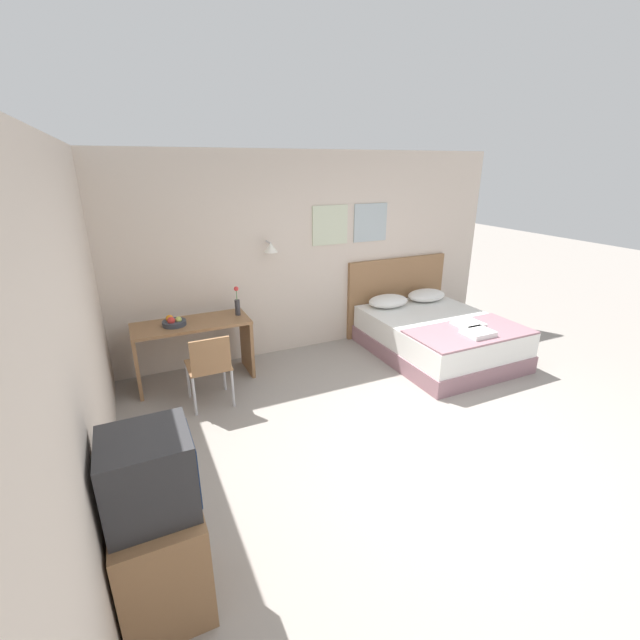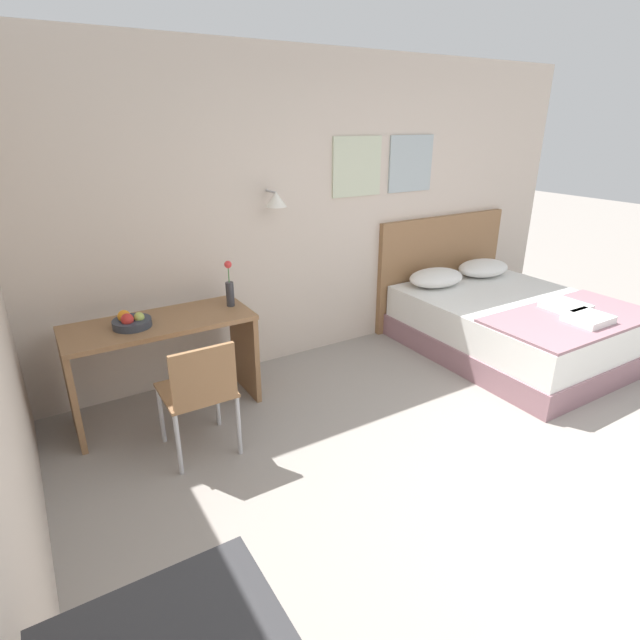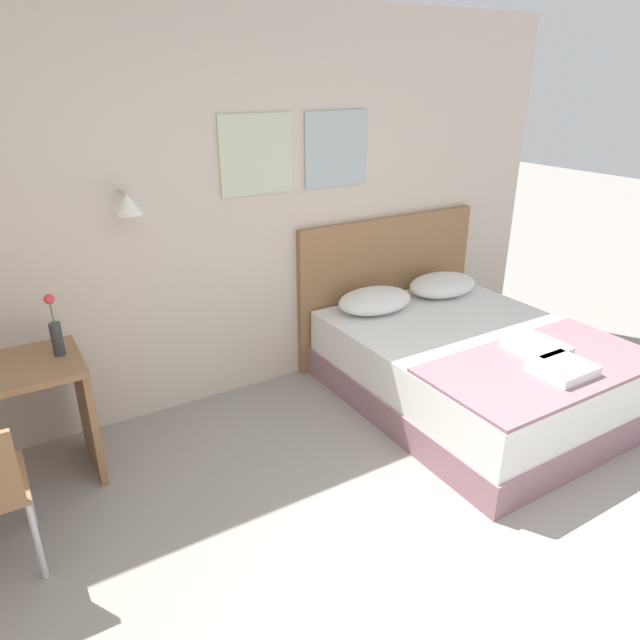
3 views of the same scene
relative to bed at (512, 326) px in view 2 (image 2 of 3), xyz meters
The scene contains 13 objects.
ground_plane 2.29m from the bed, 130.82° to the right, with size 24.00×24.00×0.00m, color gray.
wall_back 2.11m from the bed, 144.26° to the left, with size 5.88×0.31×2.65m.
bed is the anchor object (origin of this frame).
headboard 1.05m from the bed, 90.00° to the left, with size 1.68×0.06×1.16m.
pillow_left 0.87m from the bed, 115.46° to the left, with size 0.60×0.42×0.17m.
pillow_right 0.87m from the bed, 64.54° to the left, with size 0.60×0.42×0.17m.
throw_blanket 0.63m from the bed, 90.00° to the right, with size 1.51×0.78×0.02m.
folded_towel_near_foot 0.54m from the bed, 77.50° to the right, with size 0.30×0.34×0.06m.
folded_towel_mid_bed 0.77m from the bed, 90.66° to the right, with size 0.33×0.29×0.06m.
desk 3.19m from the bed, 168.24° to the left, with size 1.32×0.55×0.75m.
desk_chair 3.07m from the bed, behind, with size 0.44×0.44×0.83m.
fruit_bowl 3.40m from the bed, 169.23° to the left, with size 0.26×0.26×0.12m.
flower_vase 2.71m from the bed, 165.20° to the left, with size 0.06×0.06×0.36m.
Camera 2 is at (-2.36, -1.08, 2.09)m, focal length 28.00 mm.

